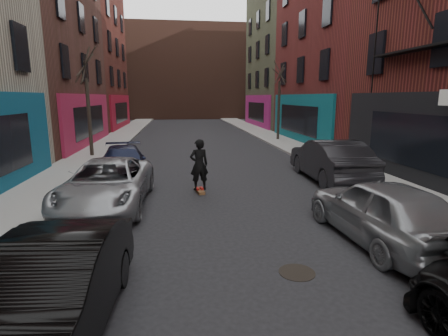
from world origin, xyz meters
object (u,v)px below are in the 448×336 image
object	(u,v)px
parked_right_end	(330,160)
skateboarder	(199,165)
manhole	(297,272)
tree_left_far	(88,96)
skateboard	(199,191)
parked_left_mid	(51,291)
parked_left_end	(123,163)
parked_right_far	(382,210)
tree_right_far	(279,94)
parked_left_far	(107,184)

from	to	relation	value
parked_right_end	skateboarder	distance (m)	5.43
skateboarder	manhole	distance (m)	6.29
tree_left_far	skateboard	xyz separation A→B (m)	(5.49, -8.04, -3.33)
parked_left_mid	parked_left_end	bearing A→B (deg)	95.79
parked_left_mid	parked_right_far	size ratio (longest dim) A/B	0.95
tree_left_far	tree_right_far	world-z (taller)	tree_right_far
parked_left_end	manhole	xyz separation A→B (m)	(4.48, -8.56, -0.65)
tree_right_far	parked_left_end	world-z (taller)	tree_right_far
skateboard	parked_left_end	bearing A→B (deg)	128.75
tree_left_far	tree_right_far	distance (m)	13.78
manhole	parked_left_mid	bearing A→B (deg)	-161.77
parked_left_end	parked_right_far	xyz separation A→B (m)	(6.89, -7.39, 0.11)
tree_right_far	parked_left_mid	distance (m)	23.52
parked_right_far	skateboarder	xyz separation A→B (m)	(-3.91, 4.86, 0.24)
parked_right_end	manhole	world-z (taller)	parked_right_end
parked_left_end	parked_right_far	distance (m)	10.11
tree_right_far	parked_left_end	size ratio (longest dim) A/B	1.51
parked_left_mid	parked_right_far	distance (m)	6.86
parked_right_end	manhole	size ratio (longest dim) A/B	7.27
parked_left_end	tree_left_far	bearing A→B (deg)	107.12
parked_left_mid	parked_right_end	world-z (taller)	parked_right_end
tree_left_far	parked_right_end	bearing A→B (deg)	-32.64
parked_left_far	tree_right_far	bearing A→B (deg)	59.16
parked_left_mid	parked_left_far	xyz separation A→B (m)	(-0.40, 6.08, 0.02)
parked_left_far	parked_left_end	xyz separation A→B (m)	(-0.08, 3.80, -0.06)
parked_right_end	skateboard	bearing A→B (deg)	13.50
parked_left_mid	skateboard	xyz separation A→B (m)	(2.49, 7.34, -0.65)
parked_left_mid	parked_left_end	distance (m)	9.88
skateboard	tree_right_far	bearing A→B (deg)	52.94
parked_right_far	skateboard	xyz separation A→B (m)	(-3.91, 4.86, -0.71)
parked_left_end	skateboarder	bearing A→B (deg)	-47.83
tree_right_far	skateboarder	distance (m)	15.85
parked_left_end	manhole	bearing A→B (deg)	-69.81
parked_left_far	skateboarder	world-z (taller)	skateboarder
skateboarder	parked_left_far	bearing A→B (deg)	12.76
tree_left_far	parked_right_end	distance (m)	13.08
parked_left_end	skateboard	distance (m)	3.95
tree_left_far	parked_left_far	distance (m)	10.02
parked_left_mid	parked_right_far	bearing A→B (deg)	24.13
parked_left_mid	skateboard	bearing A→B (deg)	74.23
parked_left_far	skateboard	xyz separation A→B (m)	(2.89, 1.26, -0.67)
skateboarder	manhole	world-z (taller)	skateboarder
tree_right_far	parked_left_end	bearing A→B (deg)	-130.68
tree_right_far	parked_right_far	xyz separation A→B (m)	(-3.00, -18.90, -2.77)
parked_left_end	skateboard	bearing A→B (deg)	-47.83
tree_right_far	skateboard	world-z (taller)	tree_right_far
parked_left_far	parked_left_end	size ratio (longest dim) A/B	1.14
parked_left_far	skateboarder	bearing A→B (deg)	25.41
tree_left_far	skateboard	size ratio (longest dim) A/B	8.12
skateboard	tree_left_far	bearing A→B (deg)	113.49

